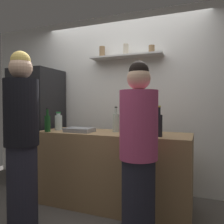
# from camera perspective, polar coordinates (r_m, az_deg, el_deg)

# --- Properties ---
(back_wall_assembly) EXTENTS (4.80, 0.32, 2.60)m
(back_wall_assembly) POSITION_cam_1_polar(r_m,az_deg,el_deg) (3.44, 2.62, 2.78)
(back_wall_assembly) COLOR white
(back_wall_assembly) RESTS_ON ground
(refrigerator) EXTENTS (0.65, 0.68, 1.79)m
(refrigerator) POSITION_cam_1_polar(r_m,az_deg,el_deg) (3.74, -18.43, -3.64)
(refrigerator) COLOR black
(refrigerator) RESTS_ON ground
(counter) EXTENTS (1.88, 0.61, 0.91)m
(counter) POSITION_cam_1_polar(r_m,az_deg,el_deg) (2.85, -0.00, -14.32)
(counter) COLOR #9E7A51
(counter) RESTS_ON ground
(baking_pan) EXTENTS (0.34, 0.24, 0.05)m
(baking_pan) POSITION_cam_1_polar(r_m,az_deg,el_deg) (2.83, -8.26, -4.52)
(baking_pan) COLOR gray
(baking_pan) RESTS_ON counter
(utensil_holder) EXTENTS (0.11, 0.11, 0.22)m
(utensil_holder) POSITION_cam_1_polar(r_m,az_deg,el_deg) (2.57, 7.94, -4.50)
(utensil_holder) COLOR #B2B2B7
(utensil_holder) RESTS_ON counter
(wine_bottle_dark_glass) EXTENTS (0.07, 0.07, 0.33)m
(wine_bottle_dark_glass) POSITION_cam_1_polar(r_m,az_deg,el_deg) (2.44, 11.89, -3.19)
(wine_bottle_dark_glass) COLOR black
(wine_bottle_dark_glass) RESTS_ON counter
(wine_bottle_pale_glass) EXTENTS (0.08, 0.08, 0.32)m
(wine_bottle_pale_glass) POSITION_cam_1_polar(r_m,az_deg,el_deg) (2.78, 1.02, -2.62)
(wine_bottle_pale_glass) COLOR #B2BFB2
(wine_bottle_pale_glass) RESTS_ON counter
(wine_bottle_green_glass) EXTENTS (0.07, 0.07, 0.30)m
(wine_bottle_green_glass) POSITION_cam_1_polar(r_m,az_deg,el_deg) (2.92, -16.09, -2.67)
(wine_bottle_green_glass) COLOR #19471E
(wine_bottle_green_glass) RESTS_ON counter
(wine_bottle_amber_glass) EXTENTS (0.08, 0.08, 0.30)m
(wine_bottle_amber_glass) POSITION_cam_1_polar(r_m,az_deg,el_deg) (2.90, 6.20, -2.61)
(wine_bottle_amber_glass) COLOR #472814
(wine_bottle_amber_glass) RESTS_ON counter
(water_bottle_plastic) EXTENTS (0.10, 0.10, 0.24)m
(water_bottle_plastic) POSITION_cam_1_polar(r_m,az_deg,el_deg) (3.08, -13.45, -2.50)
(water_bottle_plastic) COLOR silver
(water_bottle_plastic) RESTS_ON counter
(person_blonde) EXTENTS (0.34, 0.34, 1.79)m
(person_blonde) POSITION_cam_1_polar(r_m,az_deg,el_deg) (2.46, -21.96, -6.65)
(person_blonde) COLOR #262633
(person_blonde) RESTS_ON ground
(person_pink_top) EXTENTS (0.34, 0.34, 1.64)m
(person_pink_top) POSITION_cam_1_polar(r_m,az_deg,el_deg) (2.04, 6.75, -10.77)
(person_pink_top) COLOR #262633
(person_pink_top) RESTS_ON ground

